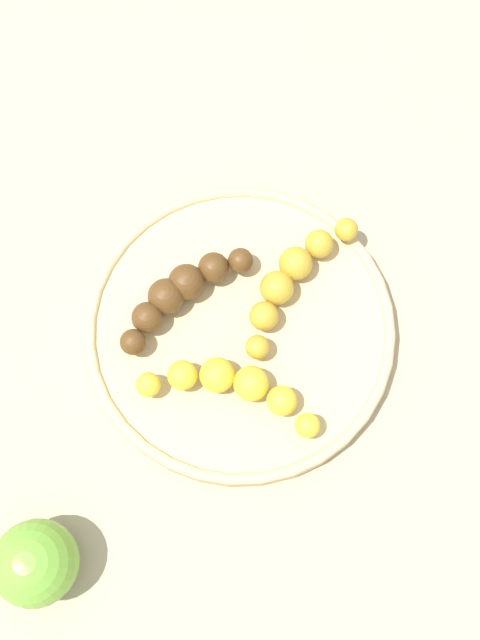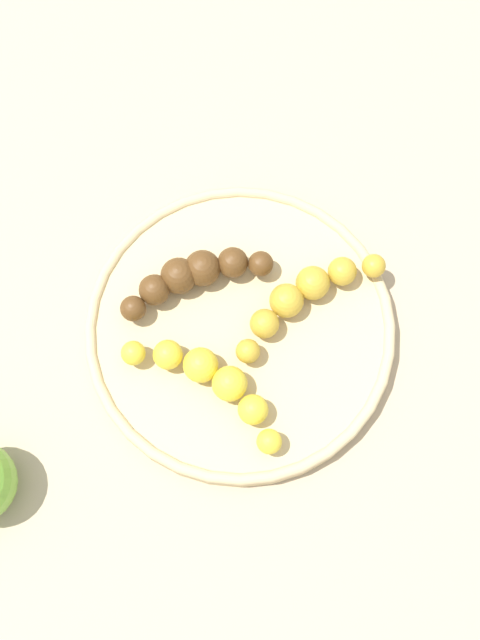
% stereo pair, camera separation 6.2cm
% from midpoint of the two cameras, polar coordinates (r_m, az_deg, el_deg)
% --- Properties ---
extents(ground_plane, '(2.40, 2.40, 0.00)m').
position_cam_midpoint_polar(ground_plane, '(0.66, 2.65, -1.42)').
color(ground_plane, tan).
extents(fruit_bowl, '(0.28, 0.28, 0.02)m').
position_cam_midpoint_polar(fruit_bowl, '(0.65, 2.70, -1.12)').
color(fruit_bowl, '#D1B784').
rests_on(fruit_bowl, ground_plane).
extents(banana_yellow, '(0.08, 0.15, 0.03)m').
position_cam_midpoint_polar(banana_yellow, '(0.62, 0.56, -5.20)').
color(banana_yellow, yellow).
rests_on(banana_yellow, fruit_bowl).
extents(banana_spotted, '(0.16, 0.05, 0.03)m').
position_cam_midpoint_polar(banana_spotted, '(0.64, 7.69, 1.43)').
color(banana_spotted, gold).
rests_on(banana_spotted, fruit_bowl).
extents(banana_overripe, '(0.14, 0.06, 0.03)m').
position_cam_midpoint_polar(banana_overripe, '(0.64, -0.92, 3.10)').
color(banana_overripe, '#593819').
rests_on(banana_overripe, fruit_bowl).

